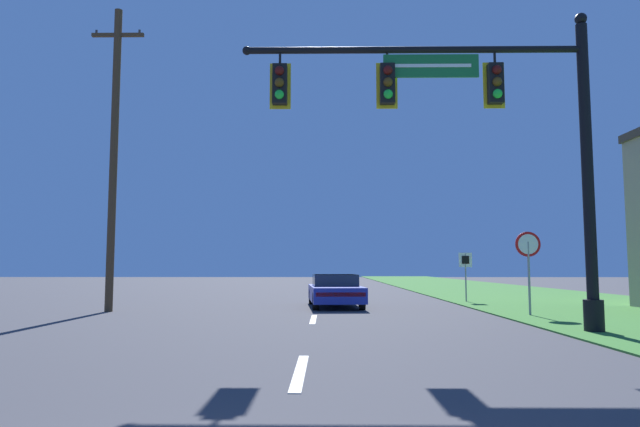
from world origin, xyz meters
TOP-DOWN VIEW (x-y plane):
  - grass_verge_right at (10.50, 30.00)m, footprint 10.00×110.00m
  - road_center_line at (0.00, 22.00)m, footprint 0.16×34.80m
  - signal_mast at (4.19, 10.84)m, footprint 8.24×0.47m
  - car_ahead at (0.69, 19.16)m, footprint 2.13×4.62m
  - stop_sign at (6.49, 15.15)m, footprint 0.76×0.07m
  - route_sign_post at (6.20, 21.85)m, footprint 0.55×0.06m
  - utility_pole_near at (-6.86, 16.76)m, footprint 1.80×0.26m

SIDE VIEW (x-z plane):
  - road_center_line at x=0.00m, z-range 0.00..0.01m
  - grass_verge_right at x=10.50m, z-range 0.00..0.04m
  - car_ahead at x=0.69m, z-range 0.01..1.20m
  - route_sign_post at x=6.20m, z-range 0.51..2.54m
  - stop_sign at x=6.49m, z-range 0.61..3.12m
  - signal_mast at x=4.19m, z-range 0.89..8.31m
  - utility_pole_near at x=-6.86m, z-range 0.16..10.54m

